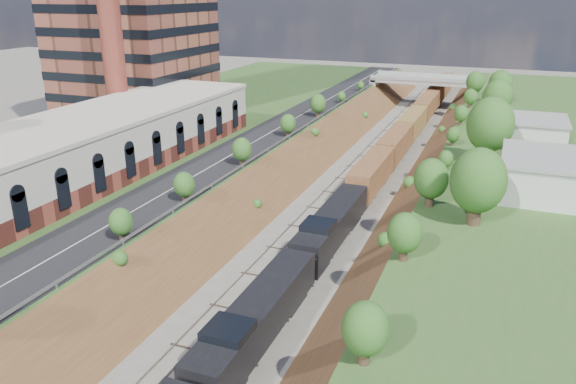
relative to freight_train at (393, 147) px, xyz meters
name	(u,v)px	position (x,y,z in m)	size (l,w,h in m)	color
platform_left	(155,148)	(-35.60, -14.02, -0.14)	(44.00, 180.00, 5.00)	#335D26
embankment_left	(282,178)	(-13.60, -14.02, -2.64)	(7.07, 180.00, 7.07)	brown
embankment_right	(433,197)	(8.40, -14.02, -2.64)	(7.07, 180.00, 7.07)	brown
rail_left_track	(337,185)	(-5.20, -14.02, -2.55)	(1.58, 180.00, 0.18)	gray
rail_right_track	(372,189)	(0.00, -14.02, -2.55)	(1.58, 180.00, 0.18)	gray
road	(254,142)	(-18.10, -14.02, 2.41)	(8.00, 180.00, 0.10)	black
guardrail	(279,142)	(-14.00, -14.21, 2.91)	(0.10, 171.00, 0.70)	#99999E
commercial_building	(80,149)	(-30.60, -36.02, 5.86)	(14.30, 62.30, 7.00)	brown
overpass	(424,86)	(-2.60, 47.98, 2.27)	(24.50, 8.30, 7.40)	gray
white_building_near	(545,176)	(20.90, -22.02, 4.36)	(9.00, 12.00, 4.00)	silver
white_building_far	(535,132)	(20.40, -0.02, 4.16)	(8.00, 10.00, 3.60)	silver
tree_right_large	(478,181)	(14.40, -34.02, 6.74)	(5.25, 5.25, 7.61)	#473323
tree_left_crest	(90,240)	(-14.40, -54.02, 4.40)	(2.45, 2.45, 3.55)	#473323
freight_train	(393,147)	(0.00, 0.00, 0.00)	(3.10, 158.00, 4.63)	black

